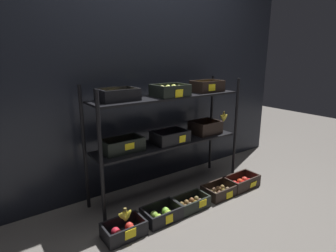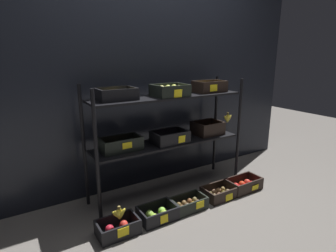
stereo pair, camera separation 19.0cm
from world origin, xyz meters
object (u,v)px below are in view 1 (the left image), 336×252
object	(u,v)px
display_rack	(168,119)
crate_ground_apple_green	(162,215)
crate_ground_apple_red	(124,231)
crate_ground_kiwi	(191,203)
crate_ground_rightmost_apple_red	(242,183)
banana_bunch_loose	(125,216)
crate_ground_right_kiwi	(219,191)

from	to	relation	value
display_rack	crate_ground_apple_green	xyz separation A→B (m)	(-0.35, -0.38, -0.74)
crate_ground_apple_red	crate_ground_kiwi	size ratio (longest dim) A/B	1.01
crate_ground_apple_green	crate_ground_kiwi	bearing A→B (deg)	-0.82
crate_ground_apple_red	crate_ground_kiwi	xyz separation A→B (m)	(0.70, 0.01, -0.00)
display_rack	crate_ground_rightmost_apple_red	bearing A→B (deg)	-28.86
crate_ground_apple_red	crate_ground_kiwi	bearing A→B (deg)	0.55
crate_ground_apple_red	crate_ground_rightmost_apple_red	distance (m)	1.42
display_rack	banana_bunch_loose	bearing A→B (deg)	-150.78
crate_ground_apple_red	crate_ground_apple_green	xyz separation A→B (m)	(0.37, 0.01, -0.00)
display_rack	crate_ground_rightmost_apple_red	xyz separation A→B (m)	(0.70, -0.39, -0.74)
display_rack	crate_ground_apple_red	xyz separation A→B (m)	(-0.72, -0.39, -0.74)
crate_ground_apple_red	crate_ground_rightmost_apple_red	xyz separation A→B (m)	(1.42, 0.00, 0.00)
display_rack	banana_bunch_loose	size ratio (longest dim) A/B	12.87
display_rack	banana_bunch_loose	xyz separation A→B (m)	(-0.70, -0.39, -0.61)
crate_ground_apple_green	crate_ground_rightmost_apple_red	bearing A→B (deg)	-0.36
crate_ground_rightmost_apple_red	banana_bunch_loose	bearing A→B (deg)	-179.84
crate_ground_kiwi	crate_ground_right_kiwi	xyz separation A→B (m)	(0.38, 0.01, -0.00)
crate_ground_right_kiwi	banana_bunch_loose	xyz separation A→B (m)	(-1.07, -0.02, 0.13)
crate_ground_apple_red	crate_ground_apple_green	world-z (taller)	crate_ground_apple_red
banana_bunch_loose	crate_ground_right_kiwi	bearing A→B (deg)	0.87
crate_ground_apple_red	crate_ground_right_kiwi	xyz separation A→B (m)	(1.08, 0.02, -0.00)
crate_ground_apple_red	crate_ground_right_kiwi	size ratio (longest dim) A/B	1.04
display_rack	crate_ground_kiwi	bearing A→B (deg)	-92.48
display_rack	crate_ground_apple_green	distance (m)	0.90
display_rack	crate_ground_kiwi	xyz separation A→B (m)	(-0.02, -0.39, -0.74)
crate_ground_kiwi	crate_ground_rightmost_apple_red	size ratio (longest dim) A/B	0.87
crate_ground_rightmost_apple_red	crate_ground_right_kiwi	bearing A→B (deg)	177.92
display_rack	crate_ground_rightmost_apple_red	distance (m)	1.09
banana_bunch_loose	crate_ground_rightmost_apple_red	bearing A→B (deg)	0.16
crate_ground_right_kiwi	display_rack	bearing A→B (deg)	134.32
crate_ground_kiwi	banana_bunch_loose	distance (m)	0.70
crate_ground_apple_green	crate_ground_apple_red	bearing A→B (deg)	-178.24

